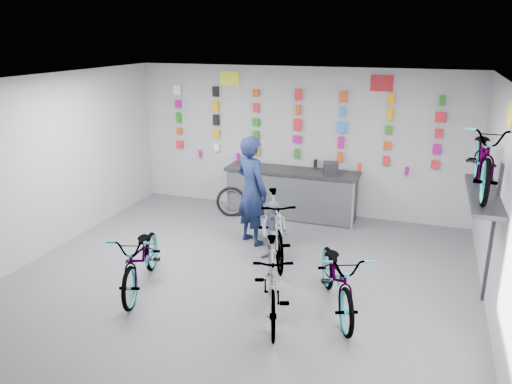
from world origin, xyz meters
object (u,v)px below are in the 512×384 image
at_px(customer, 275,232).
at_px(bike_center, 272,282).
at_px(bike_right, 338,277).
at_px(clerk, 252,191).
at_px(counter, 291,194).
at_px(bike_service, 275,227).
at_px(bike_left, 141,258).

bearing_deg(customer, bike_center, -60.01).
relative_size(bike_right, clerk, 0.95).
height_order(counter, bike_right, counter).
relative_size(bike_right, customer, 1.78).
relative_size(bike_right, bike_service, 0.99).
height_order(bike_left, bike_service, bike_service).
relative_size(bike_left, customer, 1.75).
distance_m(bike_right, customer, 1.71).
bearing_deg(bike_service, bike_right, -68.68).
distance_m(bike_service, customer, 0.11).
height_order(counter, bike_center, bike_center).
relative_size(bike_left, bike_service, 0.97).
bearing_deg(counter, bike_service, -82.06).
bearing_deg(counter, bike_right, -64.67).
relative_size(bike_service, customer, 1.80).
xyz_separation_m(bike_left, customer, (1.58, 1.50, 0.04)).
xyz_separation_m(bike_center, bike_service, (-0.49, 1.74, 0.04)).
xyz_separation_m(counter, bike_service, (0.28, -2.04, 0.08)).
height_order(bike_left, customer, customer).
distance_m(clerk, customer, 1.00).
bearing_deg(customer, clerk, 148.30).
xyz_separation_m(bike_left, clerk, (0.96, 2.14, 0.50)).
distance_m(bike_left, bike_center, 2.06).
xyz_separation_m(bike_left, bike_right, (2.83, 0.34, 0.01)).
distance_m(bike_center, clerk, 2.57).
bearing_deg(clerk, counter, -70.27).
distance_m(bike_center, customer, 1.71).
xyz_separation_m(counter, bike_center, (0.78, -3.78, 0.03)).
relative_size(bike_center, bike_right, 0.93).
xyz_separation_m(bike_center, bike_right, (0.78, 0.49, -0.03)).
bearing_deg(clerk, bike_service, 169.93).
bearing_deg(bike_left, bike_service, 28.84).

